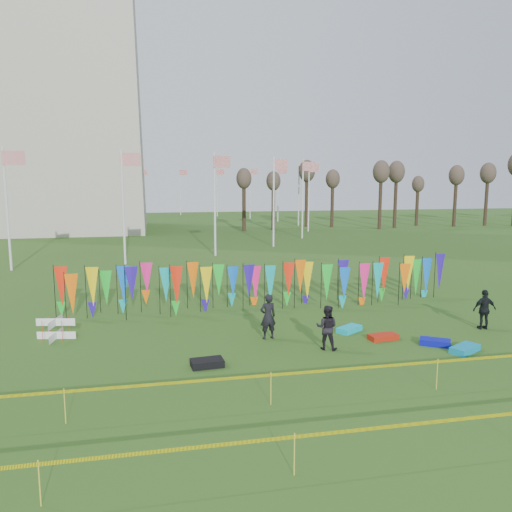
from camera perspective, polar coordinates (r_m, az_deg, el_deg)
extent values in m
plane|color=#274A15|center=(16.77, 5.66, -11.84)|extent=(160.00, 160.00, 0.00)
cylinder|color=silver|center=(65.75, 4.90, 6.94)|extent=(0.16, 0.16, 8.00)
plane|color=red|center=(65.91, 5.45, 9.80)|extent=(1.40, 0.00, 1.40)
cylinder|color=silver|center=(72.48, 2.53, 7.11)|extent=(0.16, 0.16, 8.00)
plane|color=red|center=(72.62, 3.01, 9.71)|extent=(1.40, 0.00, 1.40)
cylinder|color=silver|center=(78.46, -0.69, 7.23)|extent=(0.16, 0.16, 8.00)
plane|color=red|center=(78.57, -0.26, 9.64)|extent=(1.40, 0.00, 1.40)
cylinder|color=silver|center=(83.48, -4.48, 7.28)|extent=(0.16, 0.16, 8.00)
plane|color=red|center=(83.55, -4.10, 9.55)|extent=(1.40, 0.00, 1.40)
cylinder|color=silver|center=(87.38, -8.66, 7.27)|extent=(0.16, 0.16, 8.00)
plane|color=red|center=(87.41, -8.31, 9.44)|extent=(1.40, 0.00, 1.40)
cylinder|color=silver|center=(90.07, -13.09, 7.18)|extent=(0.16, 0.16, 8.00)
plane|color=red|center=(90.05, -12.77, 9.29)|extent=(1.40, 0.00, 1.40)
cylinder|color=silver|center=(91.47, -17.65, 7.02)|extent=(0.16, 0.16, 8.00)
plane|color=red|center=(91.41, -17.36, 9.10)|extent=(1.40, 0.00, 1.40)
cylinder|color=silver|center=(91.55, -22.25, 6.79)|extent=(0.16, 0.16, 8.00)
plane|color=red|center=(91.43, -22.00, 8.87)|extent=(1.40, 0.00, 1.40)
cylinder|color=silver|center=(90.29, -26.81, 6.49)|extent=(0.16, 0.16, 8.00)
plane|color=red|center=(90.14, -26.58, 8.61)|extent=(1.40, 0.00, 1.40)
cylinder|color=silver|center=(36.23, -26.57, 4.76)|extent=(0.16, 0.16, 8.00)
plane|color=red|center=(36.07, -25.99, 10.04)|extent=(1.40, 0.00, 1.40)
cylinder|color=silver|center=(36.04, -14.94, 5.36)|extent=(0.16, 0.16, 8.00)
plane|color=red|center=(36.00, -14.17, 10.64)|extent=(1.40, 0.00, 1.40)
cylinder|color=silver|center=(39.07, -4.73, 5.85)|extent=(0.16, 0.16, 8.00)
plane|color=red|center=(39.13, -3.90, 10.69)|extent=(1.40, 0.00, 1.40)
cylinder|color=silver|center=(44.50, 2.03, 6.20)|extent=(0.16, 0.16, 8.00)
plane|color=red|center=(44.63, 2.82, 10.44)|extent=(1.40, 0.00, 1.40)
cylinder|color=silver|center=(51.27, 5.35, 6.48)|extent=(0.16, 0.16, 8.00)
plane|color=red|center=(51.43, 6.05, 10.15)|extent=(1.40, 0.00, 1.40)
cylinder|color=silver|center=(58.54, 6.04, 6.72)|extent=(0.16, 0.16, 8.00)
plane|color=red|center=(58.72, 6.66, 9.94)|extent=(1.40, 0.00, 1.40)
cylinder|color=black|center=(22.83, -22.19, -4.16)|extent=(0.03, 0.03, 2.12)
cone|color=red|center=(22.74, -21.52, -3.71)|extent=(0.64, 0.64, 1.60)
cylinder|color=black|center=(22.72, -20.65, -4.13)|extent=(0.03, 0.03, 2.12)
cone|color=#FF6508|center=(22.64, -19.97, -3.68)|extent=(0.64, 0.64, 1.60)
cylinder|color=black|center=(22.63, -19.10, -4.10)|extent=(0.03, 0.03, 2.12)
cone|color=yellow|center=(22.56, -18.41, -3.64)|extent=(0.64, 0.64, 1.60)
cylinder|color=black|center=(22.56, -17.53, -4.07)|extent=(0.03, 0.03, 2.12)
cone|color=green|center=(22.49, -16.84, -3.61)|extent=(0.64, 0.64, 1.60)
cylinder|color=black|center=(22.50, -15.95, -4.03)|extent=(0.03, 0.03, 2.12)
cone|color=blue|center=(22.44, -15.26, -3.57)|extent=(0.64, 0.64, 1.60)
cylinder|color=black|center=(22.46, -14.37, -3.99)|extent=(0.03, 0.03, 2.12)
cone|color=#29119B|center=(22.41, -13.67, -3.52)|extent=(0.64, 0.64, 1.60)
cylinder|color=black|center=(22.44, -12.79, -3.94)|extent=(0.03, 0.03, 2.12)
cone|color=#FC1C79|center=(22.39, -12.08, -3.48)|extent=(0.64, 0.64, 1.60)
cylinder|color=black|center=(22.43, -11.20, -3.90)|extent=(0.03, 0.03, 2.12)
cone|color=#0BA2A5|center=(22.40, -10.49, -3.43)|extent=(0.64, 0.64, 1.60)
cylinder|color=black|center=(22.44, -9.61, -3.85)|extent=(0.03, 0.03, 2.12)
cone|color=red|center=(22.42, -8.90, -3.38)|extent=(0.64, 0.64, 1.60)
cylinder|color=black|center=(22.47, -8.02, -3.79)|extent=(0.03, 0.03, 2.12)
cone|color=#FF6508|center=(22.45, -7.32, -3.32)|extent=(0.64, 0.64, 1.60)
cylinder|color=black|center=(22.52, -6.45, -3.74)|extent=(0.03, 0.03, 2.12)
cone|color=yellow|center=(22.51, -5.74, -3.27)|extent=(0.64, 0.64, 1.60)
cylinder|color=black|center=(22.58, -4.87, -3.68)|extent=(0.03, 0.03, 2.12)
cone|color=green|center=(22.58, -4.17, -3.21)|extent=(0.64, 0.64, 1.60)
cylinder|color=black|center=(22.66, -3.31, -3.62)|extent=(0.03, 0.03, 2.12)
cone|color=blue|center=(22.66, -2.62, -3.15)|extent=(0.64, 0.64, 1.60)
cylinder|color=black|center=(22.76, -1.76, -3.56)|extent=(0.03, 0.03, 2.12)
cone|color=#29119B|center=(22.77, -1.07, -3.09)|extent=(0.64, 0.64, 1.60)
cylinder|color=black|center=(22.87, -0.23, -3.49)|extent=(0.03, 0.03, 2.12)
cone|color=#FC1C79|center=(22.89, 0.46, -3.03)|extent=(0.64, 0.64, 1.60)
cylinder|color=black|center=(23.00, 1.29, -3.43)|extent=(0.03, 0.03, 2.12)
cone|color=#0BA2A5|center=(23.02, 1.97, -2.96)|extent=(0.64, 0.64, 1.60)
cylinder|color=black|center=(23.14, 2.79, -3.36)|extent=(0.03, 0.03, 2.12)
cone|color=red|center=(23.18, 3.46, -2.90)|extent=(0.64, 0.64, 1.60)
cylinder|color=black|center=(23.30, 4.27, -3.29)|extent=(0.03, 0.03, 2.12)
cone|color=#FF6508|center=(23.34, 4.94, -2.83)|extent=(0.64, 0.64, 1.60)
cylinder|color=black|center=(23.48, 5.73, -3.22)|extent=(0.03, 0.03, 2.12)
cone|color=yellow|center=(23.53, 6.39, -2.76)|extent=(0.64, 0.64, 1.60)
cylinder|color=black|center=(23.67, 7.16, -3.15)|extent=(0.03, 0.03, 2.12)
cone|color=green|center=(23.73, 7.81, -2.69)|extent=(0.64, 0.64, 1.60)
cylinder|color=black|center=(23.87, 8.58, -3.07)|extent=(0.03, 0.03, 2.12)
cone|color=blue|center=(23.94, 9.21, -2.62)|extent=(0.64, 0.64, 1.60)
cylinder|color=black|center=(24.09, 9.96, -3.00)|extent=(0.03, 0.03, 2.12)
cone|color=#29119B|center=(24.16, 10.59, -2.55)|extent=(0.64, 0.64, 1.60)
cylinder|color=black|center=(24.33, 11.32, -2.93)|extent=(0.03, 0.03, 2.12)
cone|color=#FC1C79|center=(24.40, 11.94, -2.48)|extent=(0.64, 0.64, 1.60)
cylinder|color=black|center=(24.57, 12.66, -2.85)|extent=(0.03, 0.03, 2.12)
cone|color=#0BA2A5|center=(24.66, 13.26, -2.42)|extent=(0.64, 0.64, 1.60)
cylinder|color=black|center=(24.83, 13.96, -2.78)|extent=(0.03, 0.03, 2.12)
cone|color=red|center=(24.92, 14.56, -2.35)|extent=(0.64, 0.64, 1.60)
cylinder|color=black|center=(25.11, 15.24, -2.71)|extent=(0.03, 0.03, 2.12)
cone|color=#FF6508|center=(25.20, 15.83, -2.28)|extent=(0.64, 0.64, 1.60)
cylinder|color=black|center=(25.39, 16.49, -2.64)|extent=(0.03, 0.03, 2.12)
cone|color=yellow|center=(25.49, 17.07, -2.21)|extent=(0.64, 0.64, 1.60)
cylinder|color=black|center=(25.69, 17.72, -2.56)|extent=(0.03, 0.03, 2.12)
cone|color=green|center=(25.79, 18.28, -2.14)|extent=(0.64, 0.64, 1.60)
cylinder|color=black|center=(26.00, 18.91, -2.49)|extent=(0.03, 0.03, 2.12)
cone|color=blue|center=(26.11, 19.46, -2.07)|extent=(0.64, 0.64, 1.60)
cylinder|color=black|center=(26.32, 20.07, -2.42)|extent=(0.03, 0.03, 2.12)
cone|color=#29119B|center=(26.43, 20.61, -2.01)|extent=(0.64, 0.64, 1.60)
cube|color=#FFFD05|center=(13.91, 9.39, -12.70)|extent=(26.00, 0.01, 0.08)
cylinder|color=yellow|center=(13.40, -21.09, -15.74)|extent=(0.02, 0.02, 0.90)
cylinder|color=yellow|center=(13.50, 1.12, -14.95)|extent=(0.02, 0.02, 0.90)
cylinder|color=yellow|center=(15.32, 20.14, -12.56)|extent=(0.02, 0.02, 0.90)
cube|color=#FFFD05|center=(11.25, 15.52, -18.24)|extent=(26.00, 0.01, 0.08)
cylinder|color=yellow|center=(10.62, -24.05, -22.70)|extent=(0.02, 0.02, 0.90)
cylinder|color=yellow|center=(10.74, 5.18, -21.56)|extent=(0.02, 0.02, 0.90)
cylinder|color=#3A291D|center=(60.02, -1.38, 6.05)|extent=(0.44, 0.44, 6.40)
ellipsoid|color=#47392F|center=(59.96, -1.40, 9.26)|extent=(1.92, 1.92, 2.56)
cylinder|color=#3A291D|center=(60.86, 2.34, 6.08)|extent=(0.44, 0.44, 6.40)
ellipsoid|color=#47392F|center=(60.81, 2.36, 9.24)|extent=(1.92, 1.92, 2.56)
cylinder|color=#3A291D|center=(61.95, 5.95, 6.08)|extent=(0.44, 0.44, 6.40)
ellipsoid|color=#47392F|center=(61.90, 6.00, 9.19)|extent=(1.92, 1.92, 2.56)
cylinder|color=#3A291D|center=(63.28, 9.43, 6.07)|extent=(0.44, 0.44, 6.40)
ellipsoid|color=#47392F|center=(63.23, 9.50, 9.11)|extent=(1.92, 1.92, 2.56)
cylinder|color=#3A291D|center=(64.83, 12.75, 6.03)|extent=(0.44, 0.44, 6.40)
ellipsoid|color=#47392F|center=(64.78, 12.85, 9.00)|extent=(1.92, 1.92, 2.56)
cylinder|color=#3A291D|center=(66.58, 15.90, 5.97)|extent=(0.44, 0.44, 6.40)
ellipsoid|color=#47392F|center=(66.53, 16.02, 8.86)|extent=(1.92, 1.92, 2.56)
cylinder|color=#3A291D|center=(68.52, 18.88, 5.91)|extent=(0.44, 0.44, 6.40)
ellipsoid|color=#47392F|center=(68.47, 19.02, 8.71)|extent=(1.92, 1.92, 2.56)
cylinder|color=#3A291D|center=(70.63, 21.69, 5.83)|extent=(0.44, 0.44, 6.40)
ellipsoid|color=#47392F|center=(70.59, 21.85, 8.55)|extent=(1.92, 1.92, 2.56)
cylinder|color=#3A291D|center=(72.90, 24.34, 5.74)|extent=(0.44, 0.44, 6.40)
ellipsoid|color=#47392F|center=(72.86, 24.50, 8.38)|extent=(1.92, 1.92, 2.56)
cylinder|color=#3A291D|center=(75.32, 26.81, 5.65)|extent=(0.44, 0.44, 6.40)
ellipsoid|color=#47392F|center=(75.28, 26.98, 8.20)|extent=(1.92, 1.92, 2.56)
cylinder|color=red|center=(19.86, -23.09, -8.00)|extent=(0.02, 0.02, 0.81)
cylinder|color=red|center=(19.73, -21.05, -7.99)|extent=(0.02, 0.02, 0.81)
cylinder|color=red|center=(20.53, -22.71, -7.45)|extent=(0.02, 0.02, 0.81)
cylinder|color=red|center=(20.40, -20.73, -7.43)|extent=(0.02, 0.02, 0.81)
imported|color=black|center=(18.66, 1.37, -6.92)|extent=(0.69, 0.55, 1.71)
imported|color=black|center=(17.73, 8.09, -8.08)|extent=(0.89, 0.77, 1.57)
imported|color=black|center=(21.82, 24.65, -5.58)|extent=(0.98, 0.62, 1.59)
cube|color=#0DB5CD|center=(20.02, 10.61, -8.21)|extent=(1.17, 1.01, 0.21)
cube|color=#0A10B1|center=(19.26, 19.78, -9.25)|extent=(1.17, 1.03, 0.22)
cube|color=red|center=(19.36, 14.33, -8.94)|extent=(1.15, 0.64, 0.20)
cube|color=black|center=(16.26, -5.61, -12.07)|extent=(1.07, 0.68, 0.24)
cube|color=#0D88B6|center=(18.90, 22.76, -9.76)|extent=(1.28, 1.03, 0.22)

